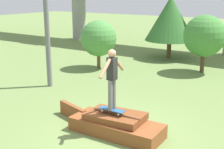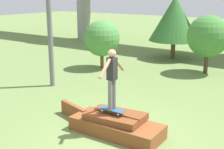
# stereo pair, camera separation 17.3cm
# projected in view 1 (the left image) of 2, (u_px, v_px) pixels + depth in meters

# --- Properties ---
(ground_plane) EXTENTS (80.00, 80.00, 0.00)m
(ground_plane) POSITION_uv_depth(u_px,v_px,m) (116.00, 134.00, 8.60)
(ground_plane) COLOR olive
(scrap_pile) EXTENTS (2.60, 1.13, 0.63)m
(scrap_pile) POSITION_uv_depth(u_px,v_px,m) (116.00, 125.00, 8.56)
(scrap_pile) COLOR brown
(scrap_pile) RESTS_ON ground_plane
(scrap_plank_loose) EXTENTS (1.22, 0.47, 0.43)m
(scrap_plank_loose) POSITION_uv_depth(u_px,v_px,m) (73.00, 112.00, 9.61)
(scrap_plank_loose) COLOR brown
(scrap_plank_loose) RESTS_ON ground_plane
(skateboard) EXTENTS (0.75, 0.23, 0.09)m
(skateboard) POSITION_uv_depth(u_px,v_px,m) (112.00, 110.00, 8.45)
(skateboard) COLOR #23517F
(skateboard) RESTS_ON scrap_pile
(skater) EXTENTS (0.22, 1.14, 1.65)m
(skater) POSITION_uv_depth(u_px,v_px,m) (112.00, 75.00, 8.20)
(skater) COLOR slate
(skater) RESTS_ON skateboard
(tree_behind_left) EXTENTS (2.85, 2.85, 3.59)m
(tree_behind_left) POSITION_uv_depth(u_px,v_px,m) (170.00, 18.00, 17.77)
(tree_behind_left) COLOR brown
(tree_behind_left) RESTS_ON ground_plane
(tree_behind_right) EXTENTS (1.97, 1.97, 2.77)m
(tree_behind_right) POSITION_uv_depth(u_px,v_px,m) (204.00, 36.00, 14.64)
(tree_behind_right) COLOR #4C3823
(tree_behind_right) RESTS_ON ground_plane
(tree_mid_back) EXTENTS (1.80, 1.80, 2.44)m
(tree_mid_back) POSITION_uv_depth(u_px,v_px,m) (98.00, 38.00, 15.56)
(tree_mid_back) COLOR brown
(tree_mid_back) RESTS_ON ground_plane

